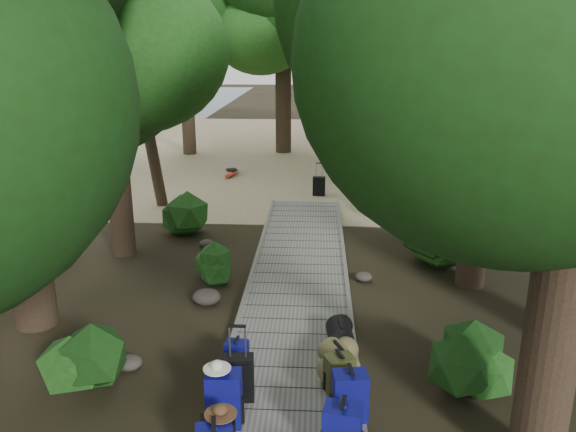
# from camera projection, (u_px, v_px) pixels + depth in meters

# --- Properties ---
(ground) EXTENTS (120.00, 120.00, 0.00)m
(ground) POSITION_uv_depth(u_px,v_px,m) (296.00, 312.00, 10.07)
(ground) COLOR #2D2616
(ground) RESTS_ON ground
(sand_beach) EXTENTS (40.00, 22.00, 0.02)m
(sand_beach) POSITION_uv_depth(u_px,v_px,m) (310.00, 151.00, 25.35)
(sand_beach) COLOR tan
(sand_beach) RESTS_ON ground
(boardwalk) EXTENTS (2.00, 12.00, 0.12)m
(boardwalk) POSITION_uv_depth(u_px,v_px,m) (298.00, 286.00, 11.01)
(boardwalk) COLOR gray
(boardwalk) RESTS_ON ground
(backpack_left_c) EXTENTS (0.43, 0.32, 0.79)m
(backpack_left_c) POSITION_uv_depth(u_px,v_px,m) (224.00, 396.00, 6.82)
(backpack_left_c) COLOR navy
(backpack_left_c) RESTS_ON boardwalk
(backpack_left_d) EXTENTS (0.35, 0.28, 0.48)m
(backpack_left_d) POSITION_uv_depth(u_px,v_px,m) (237.00, 354.00, 8.02)
(backpack_left_d) COLOR navy
(backpack_left_d) RESTS_ON boardwalk
(backpack_right_b) EXTENTS (0.46, 0.36, 0.75)m
(backpack_right_b) POSITION_uv_depth(u_px,v_px,m) (342.00, 430.00, 6.23)
(backpack_right_b) COLOR navy
(backpack_right_b) RESTS_ON boardwalk
(backpack_right_c) EXTENTS (0.46, 0.35, 0.72)m
(backpack_right_c) POSITION_uv_depth(u_px,v_px,m) (350.00, 394.00, 6.90)
(backpack_right_c) COLOR navy
(backpack_right_c) RESTS_ON boardwalk
(backpack_right_d) EXTENTS (0.44, 0.38, 0.57)m
(backpack_right_d) POSITION_uv_depth(u_px,v_px,m) (339.00, 372.00, 7.51)
(backpack_right_d) COLOR #3D3C19
(backpack_right_d) RESTS_ON boardwalk
(duffel_right_khaki) EXTENTS (0.60, 0.70, 0.40)m
(duffel_right_khaki) POSITION_uv_depth(u_px,v_px,m) (338.00, 359.00, 7.97)
(duffel_right_khaki) COLOR brown
(duffel_right_khaki) RESTS_ON boardwalk
(duffel_right_black) EXTENTS (0.44, 0.65, 0.39)m
(duffel_right_black) POSITION_uv_depth(u_px,v_px,m) (340.00, 335.00, 8.64)
(duffel_right_black) COLOR black
(duffel_right_black) RESTS_ON boardwalk
(suitcase_on_boardwalk) EXTENTS (0.42, 0.26, 0.63)m
(suitcase_on_boardwalk) POSITION_uv_depth(u_px,v_px,m) (239.00, 378.00, 7.32)
(suitcase_on_boardwalk) COLOR black
(suitcase_on_boardwalk) RESTS_ON boardwalk
(lone_suitcase_on_sand) EXTENTS (0.40, 0.26, 0.60)m
(lone_suitcase_on_sand) POSITION_uv_depth(u_px,v_px,m) (319.00, 186.00, 17.72)
(lone_suitcase_on_sand) COLOR black
(lone_suitcase_on_sand) RESTS_ON sand_beach
(hat_brown) EXTENTS (0.36, 0.36, 0.11)m
(hat_brown) POSITION_uv_depth(u_px,v_px,m) (220.00, 410.00, 6.01)
(hat_brown) COLOR #51351E
(hat_brown) RESTS_ON backpack_left_b
(hat_white) EXTENTS (0.34, 0.34, 0.11)m
(hat_white) POSITION_uv_depth(u_px,v_px,m) (217.00, 365.00, 6.66)
(hat_white) COLOR silver
(hat_white) RESTS_ON backpack_left_c
(kayak) EXTENTS (0.94, 3.10, 0.30)m
(kayak) POSITION_uv_depth(u_px,v_px,m) (231.00, 171.00, 20.50)
(kayak) COLOR red
(kayak) RESTS_ON sand_beach
(sun_lounger) EXTENTS (0.91, 1.83, 0.56)m
(sun_lounger) POSITION_uv_depth(u_px,v_px,m) (385.00, 176.00, 19.20)
(sun_lounger) COLOR silver
(sun_lounger) RESTS_ON sand_beach
(tree_right_c) EXTENTS (4.62, 4.62, 7.99)m
(tree_right_c) POSITION_uv_depth(u_px,v_px,m) (490.00, 80.00, 10.07)
(tree_right_c) COLOR black
(tree_right_c) RESTS_ON ground
(tree_right_e) EXTENTS (4.96, 4.96, 8.93)m
(tree_right_e) POSITION_uv_depth(u_px,v_px,m) (458.00, 50.00, 15.80)
(tree_right_e) COLOR black
(tree_right_e) RESTS_ON ground
(tree_right_f) EXTENTS (5.53, 5.53, 9.88)m
(tree_right_f) POSITION_uv_depth(u_px,v_px,m) (517.00, 33.00, 16.92)
(tree_right_f) COLOR black
(tree_right_f) RESTS_ON ground
(tree_left_c) EXTENTS (4.33, 4.33, 7.54)m
(tree_left_c) POSITION_uv_depth(u_px,v_px,m) (110.00, 86.00, 11.79)
(tree_left_c) COLOR black
(tree_left_c) RESTS_ON ground
(tree_back_a) EXTENTS (5.70, 5.70, 9.87)m
(tree_back_a) POSITION_uv_depth(u_px,v_px,m) (283.00, 36.00, 23.64)
(tree_back_a) COLOR black
(tree_back_a) RESTS_ON ground
(tree_back_b) EXTENTS (5.32, 5.32, 9.50)m
(tree_back_b) POSITION_uv_depth(u_px,v_px,m) (362.00, 41.00, 23.75)
(tree_back_b) COLOR black
(tree_back_b) RESTS_ON ground
(tree_back_c) EXTENTS (5.25, 5.25, 9.44)m
(tree_back_c) POSITION_uv_depth(u_px,v_px,m) (438.00, 42.00, 22.90)
(tree_back_c) COLOR black
(tree_back_c) RESTS_ON ground
(tree_back_d) EXTENTS (4.91, 4.91, 8.19)m
(tree_back_d) POSITION_uv_depth(u_px,v_px,m) (185.00, 57.00, 23.42)
(tree_back_d) COLOR black
(tree_back_d) RESTS_ON ground
(palm_right_a) EXTENTS (4.96, 4.96, 8.45)m
(palm_right_a) POSITION_uv_depth(u_px,v_px,m) (403.00, 60.00, 14.50)
(palm_right_a) COLOR #143E11
(palm_right_a) RESTS_ON ground
(palm_right_b) EXTENTS (4.11, 4.11, 7.94)m
(palm_right_b) POSITION_uv_depth(u_px,v_px,m) (440.00, 63.00, 19.84)
(palm_right_b) COLOR #143E11
(palm_right_b) RESTS_ON ground
(palm_right_c) EXTENTS (4.66, 4.66, 7.41)m
(palm_right_c) POSITION_uv_depth(u_px,v_px,m) (365.00, 69.00, 21.40)
(palm_right_c) COLOR #143E11
(palm_right_c) RESTS_ON ground
(palm_left_a) EXTENTS (4.48, 4.48, 7.13)m
(palm_left_a) POSITION_uv_depth(u_px,v_px,m) (145.00, 83.00, 15.66)
(palm_left_a) COLOR #143E11
(palm_left_a) RESTS_ON ground
(rock_left_b) EXTENTS (0.38, 0.34, 0.21)m
(rock_left_b) POSITION_uv_depth(u_px,v_px,m) (129.00, 363.00, 8.28)
(rock_left_b) COLOR #4C473F
(rock_left_b) RESTS_ON ground
(rock_left_c) EXTENTS (0.52, 0.47, 0.29)m
(rock_left_c) POSITION_uv_depth(u_px,v_px,m) (207.00, 297.00, 10.35)
(rock_left_c) COLOR #4C473F
(rock_left_c) RESTS_ON ground
(rock_left_d) EXTENTS (0.33, 0.30, 0.18)m
(rock_left_d) POSITION_uv_depth(u_px,v_px,m) (206.00, 243.00, 13.29)
(rock_left_d) COLOR #4C473F
(rock_left_d) RESTS_ON ground
(rock_right_b) EXTENTS (0.42, 0.38, 0.23)m
(rock_right_b) POSITION_uv_depth(u_px,v_px,m) (456.00, 355.00, 8.46)
(rock_right_b) COLOR #4C473F
(rock_right_b) RESTS_ON ground
(rock_right_c) EXTENTS (0.34, 0.31, 0.19)m
(rock_right_c) POSITION_uv_depth(u_px,v_px,m) (363.00, 277.00, 11.37)
(rock_right_c) COLOR #4C473F
(rock_right_c) RESTS_ON ground
(rock_right_d) EXTENTS (0.63, 0.57, 0.35)m
(rock_right_d) POSITION_uv_depth(u_px,v_px,m) (420.00, 232.00, 13.85)
(rock_right_d) COLOR #4C473F
(rock_right_d) RESTS_ON ground
(shrub_left_a) EXTENTS (1.02, 1.02, 0.92)m
(shrub_left_a) POSITION_uv_depth(u_px,v_px,m) (89.00, 362.00, 7.64)
(shrub_left_a) COLOR #1B4514
(shrub_left_a) RESTS_ON ground
(shrub_left_b) EXTENTS (0.80, 0.80, 0.72)m
(shrub_left_b) POSITION_uv_depth(u_px,v_px,m) (208.00, 265.00, 11.29)
(shrub_left_b) COLOR #1B4514
(shrub_left_b) RESTS_ON ground
(shrub_left_c) EXTENTS (1.22, 1.22, 1.10)m
(shrub_left_c) POSITION_uv_depth(u_px,v_px,m) (188.00, 212.00, 14.15)
(shrub_left_c) COLOR #1B4514
(shrub_left_c) RESTS_ON ground
(shrub_right_a) EXTENTS (1.02, 1.02, 0.92)m
(shrub_right_a) POSITION_uv_depth(u_px,v_px,m) (467.00, 362.00, 7.64)
(shrub_right_a) COLOR #1B4514
(shrub_right_a) RESTS_ON ground
(shrub_right_b) EXTENTS (1.44, 1.44, 1.30)m
(shrub_right_b) POSITION_uv_depth(u_px,v_px,m) (435.00, 236.00, 12.09)
(shrub_right_b) COLOR #1B4514
(shrub_right_b) RESTS_ON ground
(shrub_right_c) EXTENTS (0.95, 0.95, 0.86)m
(shrub_right_c) POSITION_uv_depth(u_px,v_px,m) (391.00, 205.00, 15.26)
(shrub_right_c) COLOR #1B4514
(shrub_right_c) RESTS_ON ground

